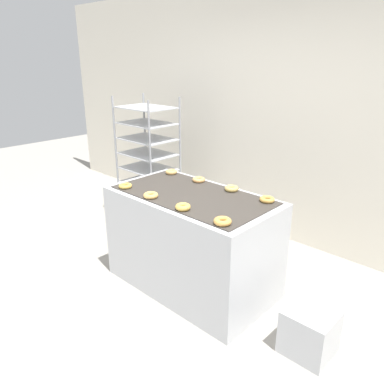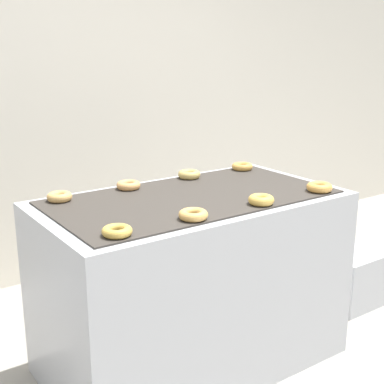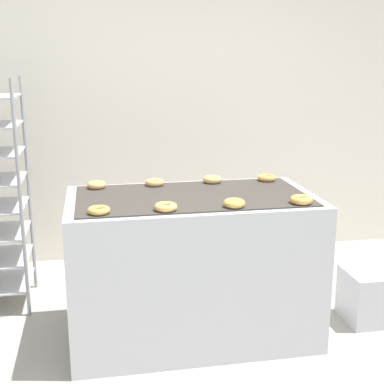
% 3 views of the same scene
% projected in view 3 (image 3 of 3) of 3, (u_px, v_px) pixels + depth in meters
% --- Properties ---
extents(wall_back, '(8.00, 0.05, 2.80)m').
position_uv_depth(wall_back, '(160.00, 95.00, 4.47)').
color(wall_back, silver).
rests_on(wall_back, ground_plane).
extents(fryer_machine, '(1.48, 0.81, 0.90)m').
position_uv_depth(fryer_machine, '(192.00, 266.00, 3.30)').
color(fryer_machine, '#B7BABF').
rests_on(fryer_machine, ground_plane).
extents(glaze_bin, '(0.34, 0.32, 0.34)m').
position_uv_depth(glaze_bin, '(370.00, 296.00, 3.53)').
color(glaze_bin, '#B7BABF').
rests_on(glaze_bin, ground_plane).
extents(donut_near_left, '(0.12, 0.12, 0.04)m').
position_uv_depth(donut_near_left, '(99.00, 210.00, 2.81)').
color(donut_near_left, gold).
rests_on(donut_near_left, fryer_machine).
extents(donut_near_midleft, '(0.13, 0.13, 0.04)m').
position_uv_depth(donut_near_midleft, '(166.00, 207.00, 2.87)').
color(donut_near_midleft, '#D9A454').
rests_on(donut_near_midleft, fryer_machine).
extents(donut_near_midright, '(0.12, 0.12, 0.04)m').
position_uv_depth(donut_near_midright, '(234.00, 203.00, 2.93)').
color(donut_near_midright, gold).
rests_on(donut_near_midright, fryer_machine).
extents(donut_near_right, '(0.13, 0.13, 0.04)m').
position_uv_depth(donut_near_right, '(301.00, 200.00, 3.01)').
color(donut_near_right, gold).
rests_on(donut_near_right, fryer_machine).
extents(donut_far_left, '(0.12, 0.12, 0.04)m').
position_uv_depth(donut_far_left, '(97.00, 185.00, 3.36)').
color(donut_far_left, tan).
rests_on(donut_far_left, fryer_machine).
extents(donut_far_midleft, '(0.12, 0.12, 0.04)m').
position_uv_depth(donut_far_midleft, '(155.00, 182.00, 3.43)').
color(donut_far_midleft, tan).
rests_on(donut_far_midleft, fryer_machine).
extents(donut_far_midright, '(0.12, 0.12, 0.04)m').
position_uv_depth(donut_far_midright, '(212.00, 179.00, 3.51)').
color(donut_far_midright, tan).
rests_on(donut_far_midright, fryer_machine).
extents(donut_far_right, '(0.12, 0.12, 0.04)m').
position_uv_depth(donut_far_right, '(267.00, 178.00, 3.56)').
color(donut_far_right, gold).
rests_on(donut_far_right, fryer_machine).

